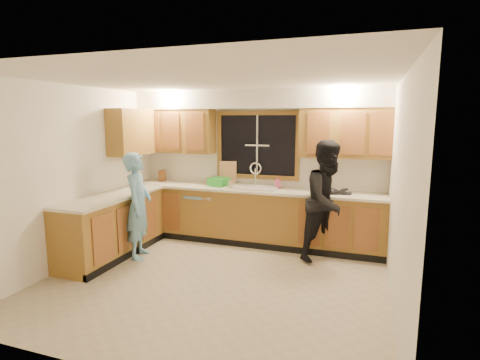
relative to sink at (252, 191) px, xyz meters
name	(u,v)px	position (x,y,z in m)	size (l,w,h in m)	color
floor	(215,280)	(0.00, -1.60, -0.86)	(4.20, 4.20, 0.00)	#B4A68B
ceiling	(213,79)	(0.00, -1.60, 1.64)	(4.20, 4.20, 0.00)	white
wall_back	(257,166)	(0.00, 0.30, 0.39)	(4.20, 4.20, 0.00)	white
wall_left	(76,176)	(-2.10, -1.60, 0.39)	(3.80, 3.80, 0.00)	white
wall_right	(399,195)	(2.10, -1.60, 0.39)	(3.80, 3.80, 0.00)	white
base_cabinets_back	(252,216)	(0.00, 0.00, -0.42)	(4.20, 0.60, 0.88)	olive
base_cabinets_left	(113,227)	(-1.80, -1.25, -0.42)	(0.60, 1.90, 0.88)	olive
countertop_back	(252,189)	(0.00, -0.02, 0.04)	(4.20, 0.63, 0.04)	beige
countertop_left	(112,197)	(-1.79, -1.25, 0.04)	(0.63, 1.90, 0.04)	beige
upper_cabinets_left	(177,131)	(-1.43, 0.13, 0.96)	(1.35, 0.33, 0.75)	olive
upper_cabinets_right	(345,133)	(1.43, 0.13, 0.96)	(1.35, 0.33, 0.75)	olive
upper_cabinets_return	(131,132)	(-1.94, -0.48, 0.96)	(0.33, 0.90, 0.75)	olive
soffit	(255,99)	(0.00, 0.12, 1.49)	(4.20, 0.35, 0.30)	silver
window_frame	(257,145)	(0.00, 0.29, 0.74)	(1.44, 0.03, 1.14)	black
sink	(252,191)	(0.00, 0.00, 0.00)	(0.86, 0.52, 0.57)	white
dishwasher	(205,214)	(-0.85, -0.01, -0.45)	(0.60, 0.56, 0.82)	silver
stove	(86,237)	(-1.80, -1.82, -0.41)	(0.58, 0.75, 0.90)	silver
man	(138,206)	(-1.38, -1.19, -0.08)	(0.57, 0.37, 1.56)	#72B1D9
woman	(328,201)	(1.27, -0.39, 0.01)	(0.85, 0.66, 1.74)	black
knife_block	(162,175)	(-1.76, 0.15, 0.15)	(0.11, 0.09, 0.20)	#965829
cutting_board	(228,173)	(-0.51, 0.22, 0.25)	(0.30, 0.02, 0.40)	tan
dish_crate	(219,182)	(-0.58, 0.00, 0.13)	(0.30, 0.28, 0.14)	green
soap_bottle	(278,182)	(0.40, 0.11, 0.16)	(0.09, 0.09, 0.20)	#DB5387
bowl	(317,190)	(1.05, 0.02, 0.08)	(0.20, 0.20, 0.05)	silver
can_left	(230,186)	(-0.30, -0.23, 0.11)	(0.06, 0.06, 0.11)	beige
can_right	(230,184)	(-0.33, -0.15, 0.12)	(0.07, 0.07, 0.13)	beige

